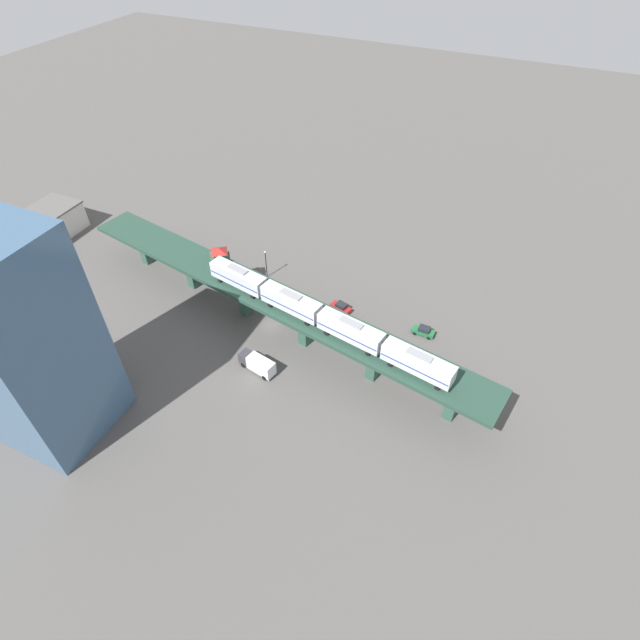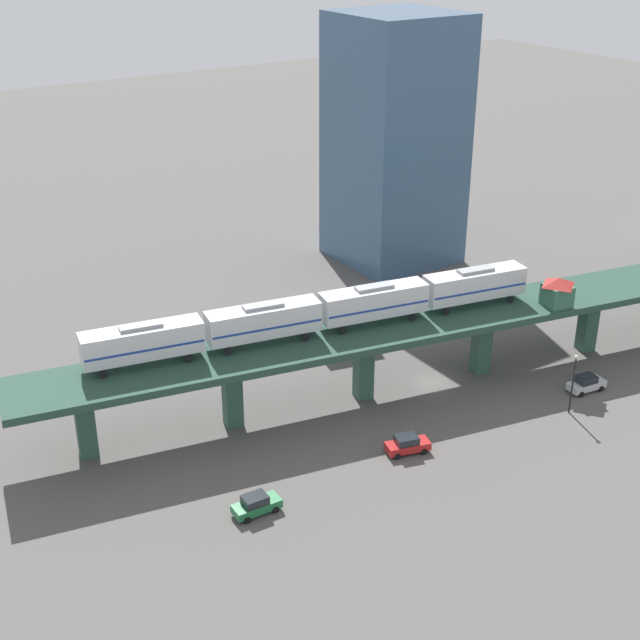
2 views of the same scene
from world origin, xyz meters
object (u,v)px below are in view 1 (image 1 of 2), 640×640
Objects in this scene: subway_train at (320,316)px; street_car_red at (341,307)px; street_lamp at (266,262)px; warehouse_building at (27,237)px; office_tower at (24,344)px; delivery_truck at (257,364)px; signal_hut at (220,255)px; street_car_silver at (242,273)px; street_car_green at (423,331)px.

subway_train is 10.49× the size of street_car_red.
street_car_red is (13.64, 1.51, -9.68)m from subway_train.
warehouse_building is (-14.32, 56.06, -0.70)m from street_lamp.
office_tower reaches higher than street_lamp.
office_tower is (-22.70, 23.79, 16.24)m from delivery_truck.
office_tower is at bearing 133.65° from delivery_truck.
subway_train is 14.74m from delivery_truck.
signal_hut is 0.54× the size of street_lamp.
street_lamp is 0.19× the size of office_tower.
subway_train reaches higher than street_car_silver.
signal_hut is 25.27m from delivery_truck.
street_car_green is 0.64× the size of street_lamp.
subway_train reaches higher than street_car_green.
warehouse_building is at bearing 96.90° from street_car_green.
signal_hut is at bearing 71.71° from subway_train.
warehouse_building is at bearing 104.33° from street_lamp.
subway_train is 27.71m from street_lamp.
street_car_silver is (0.84, 41.80, 0.00)m from street_car_green.
warehouse_building reaches higher than delivery_truck.
street_car_green is at bearing -94.84° from street_lamp.
subway_train is 31.39m from street_car_silver.
warehouse_building is (-10.89, 75.39, 2.47)m from street_car_red.
signal_hut reaches higher than warehouse_building.
delivery_truck is at bearing 131.11° from street_car_green.
street_lamp is at bearing 85.16° from street_car_green.
street_car_green is at bearing -88.93° from street_car_red.
street_car_green and street_car_red have the same top height.
office_tower reaches higher than street_car_silver.
street_car_green and street_car_silver have the same top height.
street_car_red is at bearing -35.34° from office_tower.
warehouse_building is 57.11m from office_tower.
street_lamp is (2.27, -5.10, 3.17)m from street_car_silver.
street_car_green is at bearing -48.65° from subway_train.
signal_hut is 43.49m from street_car_green.
subway_train is at bearing -129.32° from street_lamp.
street_car_green is 0.12× the size of office_tower.
street_car_red is 76.21m from warehouse_building.
street_car_red is at bearing -81.78° from warehouse_building.
delivery_truck is at bearing -142.90° from street_car_silver.
street_car_green is 0.59× the size of delivery_truck.
street_car_silver is 48.77m from office_tower.
street_car_red is 19.88m from street_lamp.
warehouse_building is at bearing 98.22° from street_car_red.
signal_hut is at bearing 175.94° from street_car_silver.
delivery_truck reaches higher than street_car_silver.
signal_hut is at bearing 101.21° from street_car_red.
street_car_silver is 52.43m from warehouse_building.
street_car_red is (-0.32, 17.38, 0.00)m from street_car_green.
street_car_green is (5.25, -42.24, -8.94)m from signal_hut.
office_tower is (-33.13, -44.17, 14.59)m from warehouse_building.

